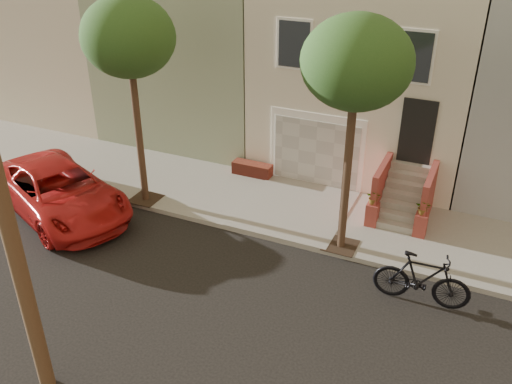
% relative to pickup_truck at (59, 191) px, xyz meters
% --- Properties ---
extents(ground, '(90.00, 90.00, 0.00)m').
position_rel_pickup_truck_xyz_m(ground, '(7.50, -2.28, -0.77)').
color(ground, black).
rests_on(ground, ground).
extents(sidewalk, '(40.00, 3.70, 0.15)m').
position_rel_pickup_truck_xyz_m(sidewalk, '(7.50, 3.07, -0.70)').
color(sidewalk, gray).
rests_on(sidewalk, ground).
extents(house_row, '(33.10, 11.70, 7.00)m').
position_rel_pickup_truck_xyz_m(house_row, '(7.50, 8.91, 2.87)').
color(house_row, beige).
rests_on(house_row, sidewalk).
extents(tree_left, '(2.70, 2.57, 6.30)m').
position_rel_pickup_truck_xyz_m(tree_left, '(2.00, 1.62, 4.48)').
color(tree_left, '#2D2116').
rests_on(tree_left, sidewalk).
extents(tree_mid, '(2.70, 2.57, 6.30)m').
position_rel_pickup_truck_xyz_m(tree_mid, '(8.50, 1.62, 4.48)').
color(tree_mid, '#2D2116').
rests_on(tree_mid, sidewalk).
extents(pickup_truck, '(6.13, 4.54, 1.55)m').
position_rel_pickup_truck_xyz_m(pickup_truck, '(0.00, 0.00, 0.00)').
color(pickup_truck, red).
rests_on(pickup_truck, ground).
extents(motorcycle, '(2.33, 0.80, 1.38)m').
position_rel_pickup_truck_xyz_m(motorcycle, '(10.88, 0.25, -0.09)').
color(motorcycle, black).
rests_on(motorcycle, ground).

